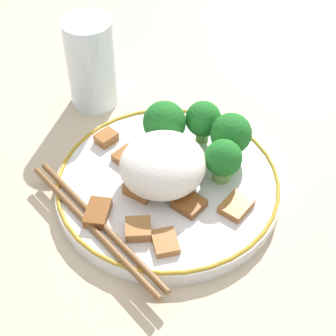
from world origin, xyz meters
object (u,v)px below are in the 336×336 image
Objects in this scene: broccoli_back_center at (229,132)px; plate at (168,185)px; broccoli_back_left at (223,159)px; broccoli_back_right at (203,120)px; chopsticks at (96,225)px; drinking_glass at (91,63)px; broccoli_mid_left at (164,123)px.

plate is at bearing 92.85° from broccoli_back_center.
broccoli_back_right is at bearing -14.30° from broccoli_back_left.
plate is 0.10m from chopsticks.
drinking_glass is (0.18, 0.08, 0.01)m from broccoli_back_center.
chopsticks is 0.23m from drinking_glass.
plate is at bearing -79.06° from chopsticks.
broccoli_mid_left is (0.05, 0.05, 0.00)m from broccoli_back_center.
broccoli_back_left is 0.94× the size of broccoli_back_center.
broccoli_back_center is at bearing -43.10° from broccoli_back_left.
broccoli_back_left is at bearing -117.14° from plate.
broccoli_mid_left reaches higher than broccoli_back_center.
broccoli_back_left is at bearing 165.70° from broccoli_back_right.
broccoli_back_right reaches higher than plate.
broccoli_back_left is at bearing -161.82° from broccoli_mid_left.
broccoli_back_left is 0.07m from broccoli_back_right.
drinking_glass is at bearing 13.94° from broccoli_back_left.
broccoli_back_right reaches higher than chopsticks.
broccoli_back_center reaches higher than chopsticks.
broccoli_back_center reaches higher than broccoli_back_right.
broccoli_back_right is 0.90× the size of broccoli_mid_left.
plate is at bearing 62.86° from broccoli_back_left.
broccoli_mid_left reaches higher than plate.
plate is 2.11× the size of drinking_glass.
drinking_glass reaches higher than broccoli_back_center.
broccoli_mid_left is at bearing -26.81° from plate.
broccoli_mid_left is 0.14m from drinking_glass.
broccoli_back_left is 0.99× the size of broccoli_back_right.
broccoli_back_right is 0.18m from chopsticks.
drinking_glass is at bearing -24.77° from chopsticks.
broccoli_back_left reaches higher than chopsticks.
broccoli_back_center is at bearing -87.15° from plate.
broccoli_mid_left is at bearing 18.18° from broccoli_back_left.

